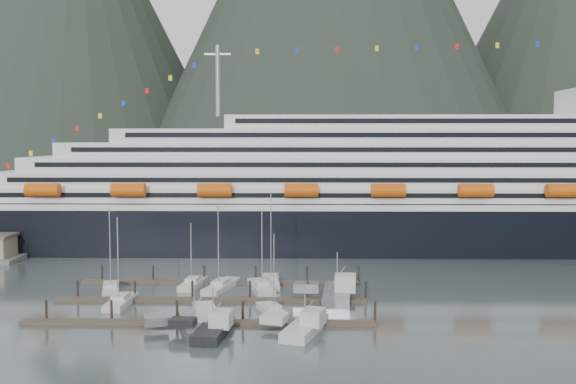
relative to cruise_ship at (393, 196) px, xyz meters
name	(u,v)px	position (x,y,z in m)	size (l,w,h in m)	color
ground	(241,306)	(-30.03, -54.94, -12.04)	(1600.00, 1600.00, 0.00)	#4A5757
mountains	(344,2)	(22.46, 533.60, 151.36)	(870.00, 440.00, 420.00)	black
cruise_ship	(393,196)	(0.00, 0.00, 0.00)	(210.00, 30.40, 50.30)	black
dock_near	(198,322)	(-34.95, -64.89, -11.73)	(48.18, 2.28, 3.20)	#42352A
dock_mid	(211,299)	(-34.95, -51.89, -11.73)	(48.18, 2.28, 3.20)	#42352A
dock_far	(221,282)	(-34.95, -38.89, -11.73)	(48.18, 2.28, 3.20)	#42352A
sailboat_a	(121,302)	(-48.26, -54.57, -11.60)	(3.12, 9.68, 13.99)	#BABABA
sailboat_b	(111,289)	(-52.25, -45.78, -11.61)	(5.09, 10.24, 14.48)	#BABABA
sailboat_c	(261,288)	(-27.71, -44.10, -11.60)	(5.41, 11.27, 13.77)	#BABABA
sailboat_d	(221,287)	(-34.42, -43.36, -11.61)	(5.40, 11.88, 14.54)	#BABABA
sailboat_f	(193,284)	(-39.43, -41.53, -11.63)	(3.90, 9.60, 11.56)	#BABABA
sailboat_g	(271,282)	(-26.27, -39.76, -11.59)	(3.52, 11.33, 16.30)	#BABABA
sailboat_h	(272,311)	(-25.21, -59.20, -11.63)	(5.26, 8.65, 12.07)	#BABABA
trawler_b	(212,329)	(-32.41, -69.93, -11.17)	(8.13, 10.66, 6.72)	black
trawler_c	(193,322)	(-35.29, -66.91, -11.18)	(10.06, 13.45, 6.63)	gray
trawler_d	(304,326)	(-20.72, -68.55, -11.18)	(9.19, 11.65, 6.62)	#BABABA
trawler_e	(336,293)	(-15.58, -50.17, -11.03)	(9.86, 12.92, 8.25)	gray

